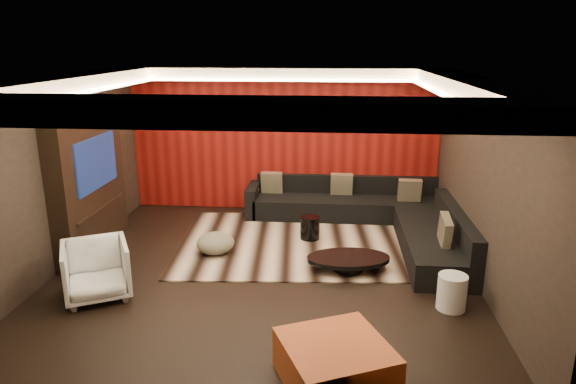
# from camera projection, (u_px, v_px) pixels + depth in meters

# --- Properties ---
(floor) EXTENTS (6.00, 6.00, 0.02)m
(floor) POSITION_uv_depth(u_px,v_px,m) (264.00, 272.00, 7.56)
(floor) COLOR black
(floor) RESTS_ON ground
(ceiling) EXTENTS (6.00, 6.00, 0.02)m
(ceiling) POSITION_uv_depth(u_px,v_px,m) (261.00, 76.00, 6.77)
(ceiling) COLOR silver
(ceiling) RESTS_ON ground
(wall_back) EXTENTS (6.00, 0.02, 2.80)m
(wall_back) POSITION_uv_depth(u_px,v_px,m) (284.00, 140.00, 10.05)
(wall_back) COLOR black
(wall_back) RESTS_ON ground
(wall_left) EXTENTS (0.02, 6.00, 2.80)m
(wall_left) POSITION_uv_depth(u_px,v_px,m) (57.00, 175.00, 7.42)
(wall_left) COLOR black
(wall_left) RESTS_ON ground
(wall_right) EXTENTS (0.02, 6.00, 2.80)m
(wall_right) POSITION_uv_depth(u_px,v_px,m) (484.00, 184.00, 6.91)
(wall_right) COLOR black
(wall_right) RESTS_ON ground
(red_feature_wall) EXTENTS (5.98, 0.05, 2.78)m
(red_feature_wall) POSITION_uv_depth(u_px,v_px,m) (283.00, 141.00, 10.01)
(red_feature_wall) COLOR #6B0C0A
(red_feature_wall) RESTS_ON ground
(soffit_back) EXTENTS (6.00, 0.60, 0.22)m
(soffit_back) POSITION_uv_depth(u_px,v_px,m) (282.00, 74.00, 9.39)
(soffit_back) COLOR silver
(soffit_back) RESTS_ON ground
(soffit_front) EXTENTS (6.00, 0.60, 0.22)m
(soffit_front) POSITION_uv_depth(u_px,v_px,m) (217.00, 112.00, 4.23)
(soffit_front) COLOR silver
(soffit_front) RESTS_ON ground
(soffit_left) EXTENTS (0.60, 4.80, 0.22)m
(soffit_left) POSITION_uv_depth(u_px,v_px,m) (67.00, 84.00, 7.04)
(soffit_left) COLOR silver
(soffit_left) RESTS_ON ground
(soffit_right) EXTENTS (0.60, 4.80, 0.22)m
(soffit_right) POSITION_uv_depth(u_px,v_px,m) (470.00, 87.00, 6.58)
(soffit_right) COLOR silver
(soffit_right) RESTS_ON ground
(cove_back) EXTENTS (4.80, 0.08, 0.04)m
(cove_back) POSITION_uv_depth(u_px,v_px,m) (280.00, 80.00, 9.09)
(cove_back) COLOR #FFD899
(cove_back) RESTS_ON ground
(cove_front) EXTENTS (4.80, 0.08, 0.04)m
(cove_front) POSITION_uv_depth(u_px,v_px,m) (225.00, 117.00, 4.58)
(cove_front) COLOR #FFD899
(cove_front) RESTS_ON ground
(cove_left) EXTENTS (0.08, 4.80, 0.04)m
(cove_left) POSITION_uv_depth(u_px,v_px,m) (91.00, 91.00, 7.03)
(cove_left) COLOR #FFD899
(cove_left) RESTS_ON ground
(cove_right) EXTENTS (0.08, 4.80, 0.04)m
(cove_right) POSITION_uv_depth(u_px,v_px,m) (442.00, 94.00, 6.63)
(cove_right) COLOR #FFD899
(cove_right) RESTS_ON ground
(tv_surround) EXTENTS (0.30, 2.00, 2.20)m
(tv_surround) POSITION_uv_depth(u_px,v_px,m) (89.00, 184.00, 8.07)
(tv_surround) COLOR black
(tv_surround) RESTS_ON ground
(tv_screen) EXTENTS (0.04, 1.30, 0.80)m
(tv_screen) POSITION_uv_depth(u_px,v_px,m) (96.00, 163.00, 7.96)
(tv_screen) COLOR black
(tv_screen) RESTS_ON ground
(tv_shelf) EXTENTS (0.04, 1.60, 0.04)m
(tv_shelf) POSITION_uv_depth(u_px,v_px,m) (101.00, 208.00, 8.17)
(tv_shelf) COLOR black
(tv_shelf) RESTS_ON ground
(rug) EXTENTS (4.20, 3.27, 0.02)m
(rug) POSITION_uv_depth(u_px,v_px,m) (300.00, 242.00, 8.63)
(rug) COLOR #C5AC90
(rug) RESTS_ON floor
(coffee_table) EXTENTS (1.36, 1.36, 0.21)m
(coffee_table) POSITION_uv_depth(u_px,v_px,m) (348.00, 263.00, 7.54)
(coffee_table) COLOR black
(coffee_table) RESTS_ON rug
(drum_stool) EXTENTS (0.37, 0.37, 0.39)m
(drum_stool) POSITION_uv_depth(u_px,v_px,m) (310.00, 228.00, 8.72)
(drum_stool) COLOR black
(drum_stool) RESTS_ON rug
(striped_pouf) EXTENTS (0.71, 0.71, 0.33)m
(striped_pouf) POSITION_uv_depth(u_px,v_px,m) (215.00, 243.00, 8.12)
(striped_pouf) COLOR beige
(striped_pouf) RESTS_ON rug
(white_side_table) EXTENTS (0.41, 0.41, 0.45)m
(white_side_table) POSITION_uv_depth(u_px,v_px,m) (452.00, 292.00, 6.44)
(white_side_table) COLOR silver
(white_side_table) RESTS_ON floor
(orange_ottoman) EXTENTS (1.30, 1.30, 0.44)m
(orange_ottoman) POSITION_uv_depth(u_px,v_px,m) (335.00, 363.00, 5.02)
(orange_ottoman) COLOR #AF3D16
(orange_ottoman) RESTS_ON floor
(armchair) EXTENTS (1.10, 1.11, 0.75)m
(armchair) POSITION_uv_depth(u_px,v_px,m) (96.00, 270.00, 6.70)
(armchair) COLOR silver
(armchair) RESTS_ON floor
(sectional_sofa) EXTENTS (3.65, 3.50, 0.75)m
(sectional_sofa) POSITION_uv_depth(u_px,v_px,m) (374.00, 217.00, 9.12)
(sectional_sofa) COLOR black
(sectional_sofa) RESTS_ON floor
(throw_pillows) EXTENTS (3.09, 2.79, 0.50)m
(throw_pillows) POSITION_uv_depth(u_px,v_px,m) (361.00, 195.00, 9.19)
(throw_pillows) COLOR tan
(throw_pillows) RESTS_ON sectional_sofa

